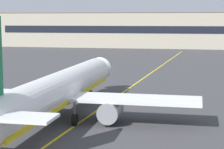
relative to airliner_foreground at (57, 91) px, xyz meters
The scene contains 4 objects.
taxiway_centreline 15.43m from the airliner_foreground, 74.99° to the left, with size 0.30×180.00×0.01m, color yellow.
airliner_foreground is the anchor object (origin of this frame).
safety_cone_by_nose_gear 15.78m from the airliner_foreground, 84.27° to the left, with size 0.44×0.44×0.55m.
terminal_building 121.34m from the airliner_foreground, 90.03° to the left, with size 129.32×12.40×14.32m.
Camera 1 is at (11.09, -27.91, 11.40)m, focal length 65.86 mm.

